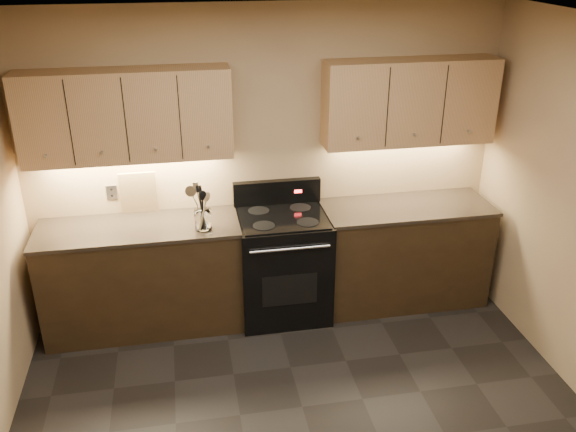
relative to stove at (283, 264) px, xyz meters
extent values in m
plane|color=silver|center=(-0.08, -1.68, 2.12)|extent=(4.00, 4.00, 0.00)
cube|color=tan|center=(-0.08, 0.32, 0.82)|extent=(4.00, 0.04, 2.60)
cube|color=black|center=(-1.18, 0.02, -0.03)|extent=(1.60, 0.60, 0.90)
cube|color=#3D3227|center=(-1.18, 0.02, 0.44)|extent=(1.62, 0.62, 0.03)
cube|color=black|center=(1.10, 0.02, -0.03)|extent=(1.44, 0.60, 0.90)
cube|color=#3D3227|center=(1.10, 0.02, 0.44)|extent=(1.46, 0.62, 0.03)
cube|color=black|center=(0.00, -0.01, -0.02)|extent=(0.76, 0.65, 0.92)
cube|color=black|center=(0.00, -0.01, 0.45)|extent=(0.70, 0.60, 0.01)
cube|color=black|center=(0.00, 0.28, 0.55)|extent=(0.76, 0.07, 0.22)
cube|color=red|center=(0.18, 0.24, 0.56)|extent=(0.06, 0.00, 0.03)
cylinder|color=silver|center=(0.00, -0.35, 0.32)|extent=(0.65, 0.02, 0.02)
cube|color=black|center=(0.00, -0.33, -0.07)|extent=(0.46, 0.00, 0.28)
cylinder|color=black|center=(-0.18, -0.16, 0.45)|extent=(0.18, 0.18, 0.00)
cylinder|color=black|center=(0.18, -0.16, 0.45)|extent=(0.18, 0.18, 0.00)
cylinder|color=black|center=(-0.18, 0.14, 0.45)|extent=(0.18, 0.18, 0.00)
cylinder|color=black|center=(0.18, 0.14, 0.45)|extent=(0.18, 0.18, 0.00)
cube|color=tan|center=(-1.18, 0.17, 1.32)|extent=(1.60, 0.30, 0.70)
cube|color=tan|center=(1.10, 0.17, 1.32)|extent=(1.44, 0.30, 0.70)
cube|color=#B2B5BA|center=(-1.38, 0.31, 0.64)|extent=(0.08, 0.01, 0.12)
cylinder|color=white|center=(-0.66, -0.12, 0.53)|extent=(0.18, 0.18, 0.17)
cylinder|color=white|center=(-0.66, -0.12, 0.46)|extent=(0.13, 0.13, 0.02)
cube|color=tan|center=(-1.16, 0.28, 0.64)|extent=(0.30, 0.08, 0.37)
camera|label=1|loc=(-0.79, -4.53, 2.57)|focal=38.00mm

